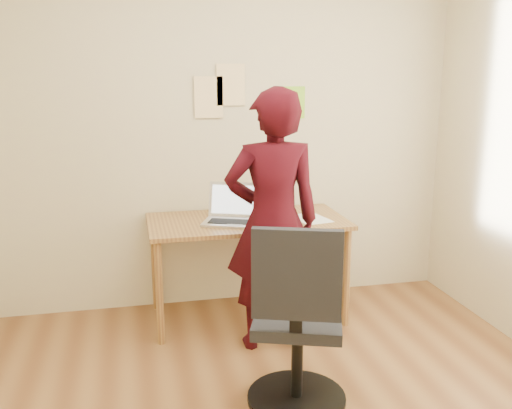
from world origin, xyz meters
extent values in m
cube|color=beige|center=(0.00, 1.77, 1.35)|extent=(3.50, 0.04, 2.70)
cube|color=olive|center=(0.08, 1.38, 0.72)|extent=(1.40, 0.70, 0.03)
cylinder|color=olive|center=(-0.57, 1.08, 0.35)|extent=(0.05, 0.05, 0.71)
cylinder|color=olive|center=(0.73, 1.08, 0.35)|extent=(0.05, 0.05, 0.71)
cylinder|color=olive|center=(-0.57, 1.68, 0.35)|extent=(0.05, 0.05, 0.71)
cylinder|color=olive|center=(0.73, 1.68, 0.35)|extent=(0.05, 0.05, 0.71)
cube|color=silver|center=(-0.07, 1.29, 0.75)|extent=(0.42, 0.36, 0.02)
cube|color=black|center=(-0.07, 1.29, 0.76)|extent=(0.32, 0.24, 0.00)
cube|color=silver|center=(-0.01, 1.44, 0.88)|extent=(0.36, 0.20, 0.24)
cube|color=white|center=(-0.01, 1.44, 0.88)|extent=(0.31, 0.17, 0.20)
cube|color=white|center=(0.53, 1.30, 0.74)|extent=(0.28, 0.35, 0.00)
cube|color=black|center=(0.20, 1.19, 0.74)|extent=(0.09, 0.13, 0.01)
cube|color=#3F4C59|center=(0.20, 1.19, 0.75)|extent=(0.08, 0.11, 0.00)
cube|color=#FED997|center=(-0.13, 1.74, 1.58)|extent=(0.21, 0.00, 0.30)
cube|color=#FED997|center=(0.04, 1.74, 1.67)|extent=(0.21, 0.00, 0.30)
cube|color=#93DA31|center=(0.51, 1.74, 1.54)|extent=(0.18, 0.00, 0.24)
cube|color=black|center=(0.11, 0.23, 0.48)|extent=(0.59, 0.59, 0.06)
cube|color=black|center=(0.04, 0.03, 0.81)|extent=(0.43, 0.20, 0.46)
cube|color=black|center=(0.04, 0.03, 0.58)|extent=(0.07, 0.06, 0.13)
cylinder|color=black|center=(0.11, 0.23, 0.23)|extent=(0.06, 0.06, 0.46)
cylinder|color=black|center=(0.11, 0.23, 0.02)|extent=(0.54, 0.54, 0.03)
imported|color=black|center=(0.15, 0.92, 0.84)|extent=(0.63, 0.43, 1.68)
camera|label=1|loc=(-0.73, -2.46, 1.78)|focal=40.00mm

